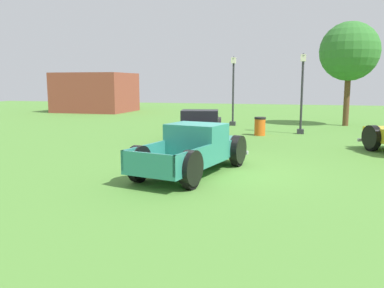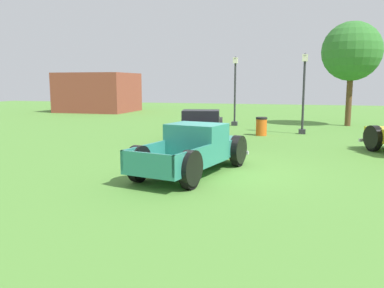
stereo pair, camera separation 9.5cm
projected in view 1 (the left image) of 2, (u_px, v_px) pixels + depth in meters
name	position (u px, v px, depth m)	size (l,w,h in m)	color
ground_plane	(219.00, 170.00, 12.48)	(80.00, 80.00, 0.00)	#548C38
pickup_truck_foreground	(197.00, 149.00, 12.25)	(2.82, 5.11, 1.48)	#2D8475
pickup_truck_behind_left	(200.00, 128.00, 18.00)	(2.64, 5.11, 1.49)	black
lamp_post_near	(302.00, 92.00, 21.12)	(0.36, 0.36, 4.24)	#2D2D33
lamp_post_far	(233.00, 90.00, 25.30)	(0.36, 0.36, 4.34)	#2D2D33
trash_can	(260.00, 126.00, 20.72)	(0.59, 0.59, 0.95)	orange
oak_tree_east	(349.00, 52.00, 24.82)	(3.64, 3.64, 6.45)	brown
brick_pavilion	(96.00, 92.00, 37.81)	(6.56, 5.65, 3.61)	brown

